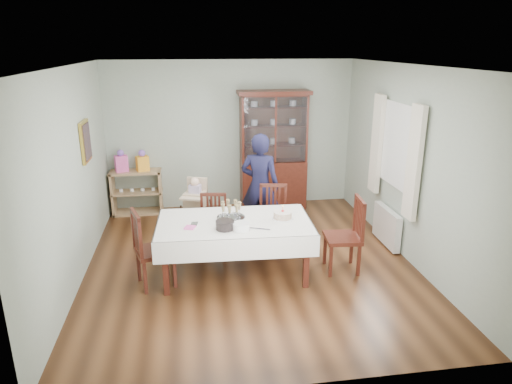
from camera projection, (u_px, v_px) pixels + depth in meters
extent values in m
plane|color=#593319|center=(250.00, 262.00, 6.48)|extent=(5.00, 5.00, 0.00)
plane|color=#9EAA99|center=(231.00, 135.00, 8.42)|extent=(4.50, 0.00, 4.50)
plane|color=#9EAA99|center=(73.00, 178.00, 5.75)|extent=(0.00, 5.00, 5.00)
plane|color=#9EAA99|center=(408.00, 164.00, 6.38)|extent=(0.00, 5.00, 5.00)
plane|color=white|center=(249.00, 66.00, 5.65)|extent=(5.00, 5.00, 0.00)
cube|color=#491B12|center=(234.00, 224.00, 5.94)|extent=(1.94, 1.13, 0.06)
cube|color=silver|center=(234.00, 222.00, 5.93)|extent=(2.05, 1.23, 0.01)
cube|color=#491B12|center=(273.00, 184.00, 8.57)|extent=(1.20, 0.45, 0.90)
cube|color=white|center=(276.00, 130.00, 8.07)|extent=(1.12, 0.01, 1.16)
cube|color=#491B12|center=(274.00, 92.00, 8.05)|extent=(1.30, 0.48, 0.07)
cube|color=tan|center=(139.00, 212.00, 8.37)|extent=(0.90, 0.38, 0.04)
cube|color=tan|center=(137.00, 192.00, 8.26)|extent=(0.90, 0.38, 0.03)
cube|color=tan|center=(135.00, 172.00, 8.14)|extent=(0.90, 0.38, 0.04)
cube|color=tan|center=(113.00, 193.00, 8.20)|extent=(0.04, 0.38, 0.80)
cube|color=tan|center=(161.00, 191.00, 8.32)|extent=(0.04, 0.38, 0.80)
cube|color=gold|center=(85.00, 141.00, 6.41)|extent=(0.04, 0.48, 0.58)
cube|color=white|center=(398.00, 146.00, 6.60)|extent=(0.04, 1.02, 1.22)
cube|color=silver|center=(414.00, 163.00, 6.04)|extent=(0.07, 0.30, 1.55)
cube|color=silver|center=(377.00, 144.00, 7.20)|extent=(0.07, 0.30, 1.55)
cube|color=white|center=(387.00, 226.00, 6.98)|extent=(0.10, 0.80, 0.55)
cube|color=#491B12|center=(213.00, 229.00, 6.59)|extent=(0.45, 0.45, 0.05)
cube|color=#491B12|center=(214.00, 209.00, 6.69)|extent=(0.38, 0.09, 0.47)
cube|color=#491B12|center=(273.00, 221.00, 6.78)|extent=(0.50, 0.50, 0.05)
cube|color=#491B12|center=(273.00, 200.00, 6.89)|extent=(0.41, 0.11, 0.51)
cube|color=#491B12|center=(155.00, 251.00, 5.76)|extent=(0.57, 0.57, 0.05)
cube|color=#491B12|center=(137.00, 233.00, 5.59)|extent=(0.17, 0.43, 0.54)
cube|color=#491B12|center=(342.00, 238.00, 6.13)|extent=(0.50, 0.50, 0.05)
cube|color=#491B12|center=(359.00, 218.00, 6.06)|extent=(0.08, 0.44, 0.54)
imported|color=black|center=(260.00, 186.00, 7.13)|extent=(0.72, 0.61, 1.68)
cube|color=tan|center=(195.00, 199.00, 7.17)|extent=(0.40, 0.38, 0.23)
cube|color=tan|center=(195.00, 188.00, 7.11)|extent=(0.32, 0.16, 0.27)
cube|color=tan|center=(195.00, 195.00, 7.15)|extent=(0.37, 0.26, 0.03)
cube|color=#B4A2C5|center=(195.00, 190.00, 7.13)|extent=(0.21, 0.18, 0.17)
sphere|color=beige|center=(195.00, 182.00, 7.09)|extent=(0.14, 0.14, 0.14)
cylinder|color=silver|center=(231.00, 218.00, 6.02)|extent=(0.37, 0.37, 0.01)
torus|color=silver|center=(231.00, 217.00, 6.02)|extent=(0.38, 0.38, 0.01)
cylinder|color=white|center=(283.00, 218.00, 6.00)|extent=(0.28, 0.28, 0.02)
cylinder|color=brown|center=(283.00, 215.00, 5.99)|extent=(0.24, 0.24, 0.09)
cylinder|color=silver|center=(283.00, 212.00, 5.97)|extent=(0.24, 0.24, 0.01)
cylinder|color=#F24C4C|center=(283.00, 209.00, 5.96)|extent=(0.01, 0.01, 0.07)
sphere|color=yellow|center=(283.00, 206.00, 5.95)|extent=(0.02, 0.02, 0.02)
cylinder|color=black|center=(225.00, 225.00, 5.66)|extent=(0.30, 0.30, 0.11)
cylinder|color=white|center=(241.00, 226.00, 5.64)|extent=(0.28, 0.28, 0.09)
cube|color=#E855A8|center=(190.00, 227.00, 5.71)|extent=(0.16, 0.16, 0.02)
cube|color=silver|center=(258.00, 229.00, 5.68)|extent=(0.29, 0.14, 0.01)
cube|color=#E855A8|center=(121.00, 164.00, 8.04)|extent=(0.25, 0.20, 0.29)
sphere|color=#E533B2|center=(120.00, 153.00, 7.98)|extent=(0.12, 0.12, 0.12)
cube|color=#FEA828|center=(143.00, 163.00, 8.09)|extent=(0.25, 0.21, 0.27)
sphere|color=#E533B2|center=(142.00, 153.00, 8.03)|extent=(0.12, 0.12, 0.12)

